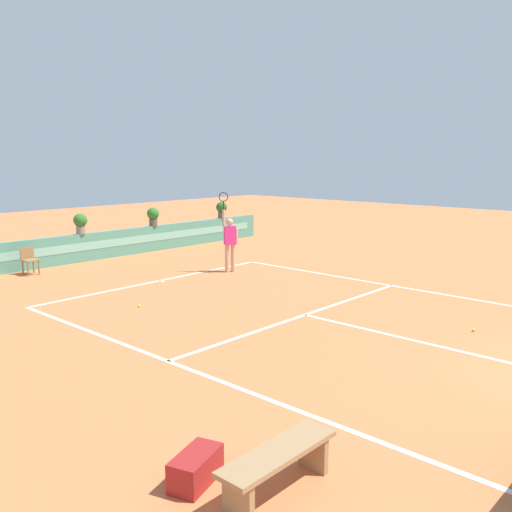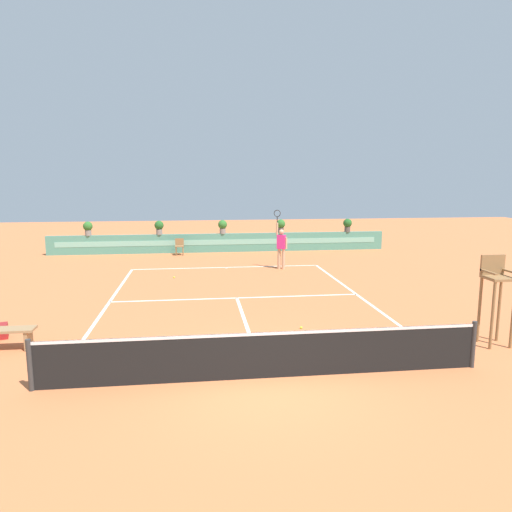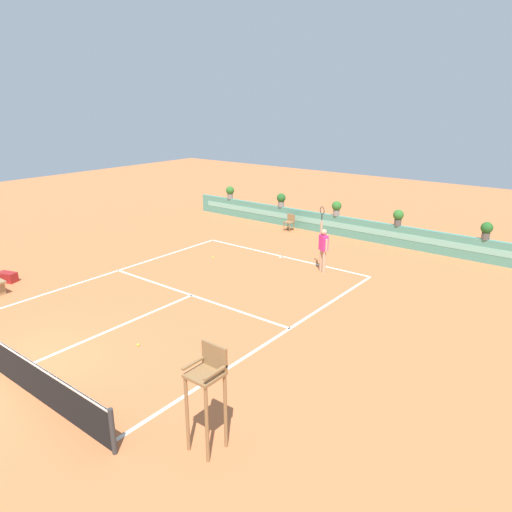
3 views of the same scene
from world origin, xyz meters
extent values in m
plane|color=#C66B3D|center=(0.00, 6.00, 0.00)|extent=(60.00, 60.00, 0.00)
cube|color=white|center=(0.00, 11.89, 0.00)|extent=(8.22, 0.10, 0.01)
cube|color=white|center=(0.00, 6.40, 0.00)|extent=(8.22, 0.10, 0.01)
cube|color=white|center=(0.00, 3.20, 0.00)|extent=(0.10, 6.40, 0.01)
cube|color=white|center=(-4.11, 5.95, 0.00)|extent=(0.10, 11.89, 0.01)
cube|color=white|center=(4.11, 5.95, 0.00)|extent=(0.10, 11.89, 0.01)
cube|color=white|center=(0.00, 11.79, 0.00)|extent=(0.10, 0.20, 0.01)
cylinder|color=#333333|center=(4.41, 0.00, 0.50)|extent=(0.10, 0.10, 1.00)
cube|color=black|center=(0.00, 0.00, 0.47)|extent=(8.82, 0.02, 0.95)
cube|color=#4C8E7A|center=(0.00, 16.39, 0.50)|extent=(18.00, 0.20, 1.00)
cube|color=#7ABCA8|center=(0.00, 16.29, 0.55)|extent=(17.10, 0.01, 0.28)
cylinder|color=olive|center=(5.45, 0.94, 0.80)|extent=(0.07, 0.07, 1.60)
cylinder|color=olive|center=(5.96, 0.94, 0.80)|extent=(0.07, 0.07, 1.60)
cylinder|color=olive|center=(5.45, 1.46, 0.80)|extent=(0.07, 0.07, 1.60)
cylinder|color=olive|center=(5.96, 1.46, 0.80)|extent=(0.07, 0.07, 1.60)
cube|color=olive|center=(5.70, 1.20, 1.63)|extent=(0.60, 0.60, 0.06)
cube|color=olive|center=(5.70, 1.47, 1.90)|extent=(0.60, 0.06, 0.48)
cube|color=olive|center=(5.43, 1.20, 1.78)|extent=(0.06, 0.60, 0.04)
cube|color=olive|center=(5.97, 1.20, 1.78)|extent=(0.06, 0.60, 0.04)
cylinder|color=olive|center=(-2.36, 15.41, 0.23)|extent=(0.05, 0.05, 0.45)
cylinder|color=olive|center=(-2.00, 15.41, 0.23)|extent=(0.05, 0.05, 0.45)
cylinder|color=olive|center=(-2.36, 15.77, 0.23)|extent=(0.05, 0.05, 0.45)
cylinder|color=olive|center=(-2.00, 15.77, 0.23)|extent=(0.05, 0.05, 0.45)
cube|color=olive|center=(-2.18, 15.59, 0.47)|extent=(0.44, 0.44, 0.04)
cube|color=olive|center=(-2.18, 15.79, 0.67)|extent=(0.44, 0.04, 0.36)
cube|color=maroon|center=(-6.35, 3.12, 0.18)|extent=(0.78, 0.56, 0.36)
cylinder|color=tan|center=(2.46, 11.20, 0.45)|extent=(0.14, 0.14, 0.90)
cylinder|color=tan|center=(2.28, 11.29, 0.45)|extent=(0.14, 0.14, 0.90)
cube|color=#E52D84|center=(2.37, 11.24, 1.20)|extent=(0.42, 0.36, 0.60)
sphere|color=tan|center=(2.37, 11.24, 1.63)|extent=(0.22, 0.22, 0.22)
cylinder|color=tan|center=(2.19, 11.34, 1.75)|extent=(0.09, 0.09, 0.55)
cylinder|color=black|center=(2.19, 11.34, 2.17)|extent=(0.04, 0.04, 0.24)
torus|color=#262626|center=(2.19, 11.34, 2.43)|extent=(0.29, 0.17, 0.31)
cylinder|color=tan|center=(2.56, 11.14, 1.15)|extent=(0.09, 0.09, 0.50)
sphere|color=#CCE033|center=(-2.21, 9.87, 0.03)|extent=(0.07, 0.07, 0.07)
sphere|color=#CCE033|center=(1.41, 2.96, 0.03)|extent=(0.07, 0.07, 0.07)
cylinder|color=gray|center=(-3.24, 16.39, 1.14)|extent=(0.32, 0.32, 0.28)
sphere|color=#235B23|center=(-3.24, 16.39, 1.48)|extent=(0.48, 0.48, 0.48)
cylinder|color=#514C47|center=(7.02, 16.39, 1.14)|extent=(0.32, 0.32, 0.28)
sphere|color=#235B23|center=(7.02, 16.39, 1.48)|extent=(0.48, 0.48, 0.48)
cylinder|color=gray|center=(-6.86, 16.39, 1.14)|extent=(0.32, 0.32, 0.28)
sphere|color=#2D6B28|center=(-6.86, 16.39, 1.48)|extent=(0.48, 0.48, 0.48)
cylinder|color=gray|center=(0.10, 16.39, 1.14)|extent=(0.32, 0.32, 0.28)
sphere|color=#2D6B28|center=(0.10, 16.39, 1.48)|extent=(0.48, 0.48, 0.48)
cylinder|color=#514C47|center=(3.27, 16.39, 1.14)|extent=(0.32, 0.32, 0.28)
sphere|color=#2D6B28|center=(3.27, 16.39, 1.48)|extent=(0.48, 0.48, 0.48)
camera|label=1|loc=(-10.22, -1.32, 3.68)|focal=39.30mm
camera|label=2|loc=(-1.28, -8.76, 3.93)|focal=33.06mm
camera|label=3|loc=(11.11, -4.20, 6.40)|focal=33.28mm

